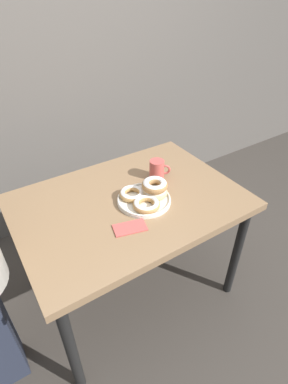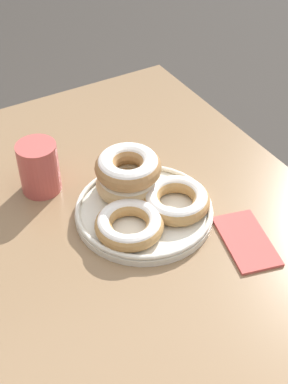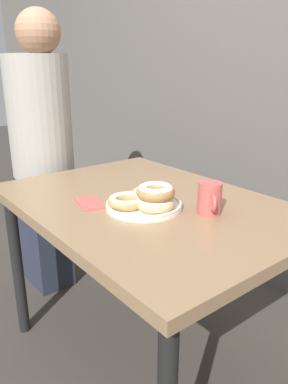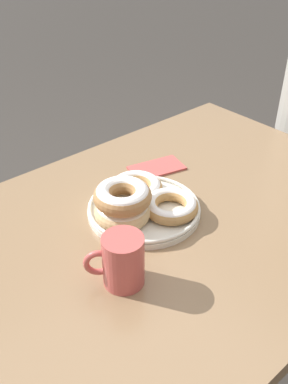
% 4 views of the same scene
% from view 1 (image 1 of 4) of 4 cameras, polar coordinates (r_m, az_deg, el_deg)
% --- Properties ---
extents(ground_plane, '(14.00, 14.00, 0.00)m').
position_cam_1_polar(ground_plane, '(1.98, 0.41, -20.94)').
color(ground_plane, '#38332D').
extents(wall_back, '(8.00, 0.05, 2.60)m').
position_cam_1_polar(wall_back, '(2.13, -18.00, 24.99)').
color(wall_back, '#56514C').
rests_on(wall_back, ground_plane).
extents(dining_table, '(1.14, 0.81, 0.73)m').
position_cam_1_polar(dining_table, '(1.58, -2.73, -3.65)').
color(dining_table, '#846647').
rests_on(dining_table, ground_plane).
extents(donut_plate, '(0.29, 0.29, 0.10)m').
position_cam_1_polar(donut_plate, '(1.49, 0.53, -0.54)').
color(donut_plate, silver).
rests_on(donut_plate, dining_table).
extents(coffee_mug, '(0.11, 0.09, 0.11)m').
position_cam_1_polar(coffee_mug, '(1.66, 2.54, 4.33)').
color(coffee_mug, '#B74C47').
rests_on(coffee_mug, dining_table).
extents(napkin, '(0.16, 0.12, 0.01)m').
position_cam_1_polar(napkin, '(1.36, -2.69, -6.79)').
color(napkin, '#BC4C47').
rests_on(napkin, dining_table).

